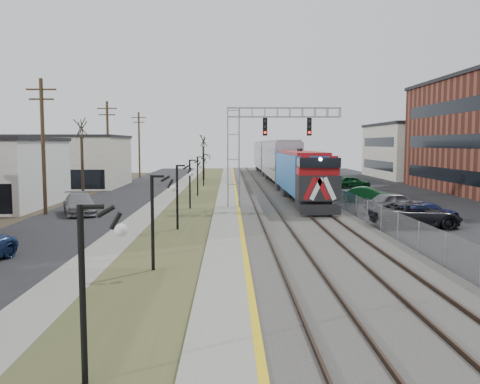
{
  "coord_description": "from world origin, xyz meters",
  "views": [
    {
      "loc": [
        -0.85,
        -12.69,
        5.28
      ],
      "look_at": [
        -0.24,
        15.32,
        2.6
      ],
      "focal_mm": 38.0,
      "sensor_mm": 36.0,
      "label": 1
    }
  ],
  "objects": [
    {
      "name": "car_lot_f",
      "position": [
        11.52,
        32.11,
        0.69
      ],
      "size": [
        4.44,
        2.9,
        1.38
      ],
      "primitive_type": "imported",
      "rotation": [
        0.0,
        0.0,
        1.19
      ],
      "color": "#0E471D",
      "rests_on": "ground"
    },
    {
      "name": "grass_median",
      "position": [
        -4.0,
        35.0,
        0.03
      ],
      "size": [
        4.0,
        120.0,
        0.06
      ],
      "primitive_type": "cube",
      "color": "#444B28",
      "rests_on": "ground"
    },
    {
      "name": "track_far",
      "position": [
        5.5,
        35.0,
        0.28
      ],
      "size": [
        1.58,
        120.0,
        0.15
      ],
      "color": "#2D2119",
      "rests_on": "ballast_bed"
    },
    {
      "name": "street_west",
      "position": [
        -11.5,
        35.0,
        0.02
      ],
      "size": [
        7.0,
        120.0,
        0.04
      ],
      "primitive_type": "cube",
      "color": "black",
      "rests_on": "ground"
    },
    {
      "name": "car_street_b",
      "position": [
        -12.0,
        25.1,
        0.78
      ],
      "size": [
        3.92,
        5.77,
        1.55
      ],
      "primitive_type": "imported",
      "rotation": [
        0.0,
        0.0,
        0.36
      ],
      "color": "gray",
      "rests_on": "ground"
    },
    {
      "name": "signal_gantry",
      "position": [
        1.22,
        27.99,
        5.59
      ],
      "size": [
        9.0,
        1.07,
        8.15
      ],
      "color": "gray",
      "rests_on": "ground"
    },
    {
      "name": "lampposts",
      "position": [
        -4.0,
        18.29,
        2.0
      ],
      "size": [
        0.14,
        62.14,
        4.0
      ],
      "color": "black",
      "rests_on": "ground"
    },
    {
      "name": "car_lot_c",
      "position": [
        10.87,
        18.62,
        0.78
      ],
      "size": [
        5.63,
        2.68,
        1.55
      ],
      "primitive_type": "imported",
      "rotation": [
        0.0,
        0.0,
        1.59
      ],
      "color": "black",
      "rests_on": "ground"
    },
    {
      "name": "parking_lot",
      "position": [
        16.0,
        35.0,
        0.02
      ],
      "size": [
        16.0,
        120.0,
        0.04
      ],
      "primitive_type": "cube",
      "color": "black",
      "rests_on": "ground"
    },
    {
      "name": "ballast_bed",
      "position": [
        4.0,
        35.0,
        0.1
      ],
      "size": [
        8.0,
        120.0,
        0.2
      ],
      "primitive_type": "cube",
      "color": "#595651",
      "rests_on": "ground"
    },
    {
      "name": "sidewalk",
      "position": [
        -7.0,
        35.0,
        0.04
      ],
      "size": [
        2.0,
        120.0,
        0.08
      ],
      "primitive_type": "cube",
      "color": "gray",
      "rests_on": "ground"
    },
    {
      "name": "car_lot_e",
      "position": [
        11.75,
        24.98,
        0.8
      ],
      "size": [
        4.98,
        2.79,
        1.6
      ],
      "primitive_type": "imported",
      "rotation": [
        0.0,
        0.0,
        1.77
      ],
      "color": "slate",
      "rests_on": "ground"
    },
    {
      "name": "ground",
      "position": [
        0.0,
        0.0,
        0.0
      ],
      "size": [
        160.0,
        160.0,
        0.0
      ],
      "primitive_type": "plane",
      "color": "#473D2D",
      "rests_on": "ground"
    },
    {
      "name": "fence",
      "position": [
        8.2,
        35.0,
        0.8
      ],
      "size": [
        0.04,
        120.0,
        1.6
      ],
      "primitive_type": "cube",
      "color": "gray",
      "rests_on": "ground"
    },
    {
      "name": "car_lot_g",
      "position": [
        13.75,
        46.82,
        0.71
      ],
      "size": [
        4.3,
        1.97,
        1.43
      ],
      "primitive_type": "imported",
      "rotation": [
        0.0,
        0.0,
        1.64
      ],
      "color": "#0C401C",
      "rests_on": "ground"
    },
    {
      "name": "bare_trees",
      "position": [
        -12.66,
        38.91,
        2.7
      ],
      "size": [
        12.3,
        42.3,
        5.95
      ],
      "color": "#382D23",
      "rests_on": "ground"
    },
    {
      "name": "utility_poles",
      "position": [
        -14.5,
        25.0,
        5.0
      ],
      "size": [
        0.28,
        80.28,
        10.0
      ],
      "color": "#4C3823",
      "rests_on": "ground"
    },
    {
      "name": "train",
      "position": [
        5.5,
        55.02,
        2.88
      ],
      "size": [
        3.0,
        63.05,
        5.33
      ],
      "color": "#155CB1",
      "rests_on": "ground"
    },
    {
      "name": "track_near",
      "position": [
        2.0,
        35.0,
        0.28
      ],
      "size": [
        1.58,
        120.0,
        0.15
      ],
      "color": "#2D2119",
      "rests_on": "ballast_bed"
    },
    {
      "name": "platform_edge",
      "position": [
        -0.12,
        35.0,
        0.24
      ],
      "size": [
        0.24,
        120.0,
        0.01
      ],
      "primitive_type": "cube",
      "color": "gold",
      "rests_on": "platform"
    },
    {
      "name": "platform",
      "position": [
        -1.0,
        35.0,
        0.12
      ],
      "size": [
        2.0,
        120.0,
        0.24
      ],
      "primitive_type": "cube",
      "color": "gray",
      "rests_on": "ground"
    },
    {
      "name": "car_lot_d",
      "position": [
        12.25,
        20.33,
        0.68
      ],
      "size": [
        5.08,
        3.39,
        1.37
      ],
      "primitive_type": "imported",
      "rotation": [
        0.0,
        0.0,
        1.92
      ],
      "color": "navy",
      "rests_on": "ground"
    }
  ]
}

